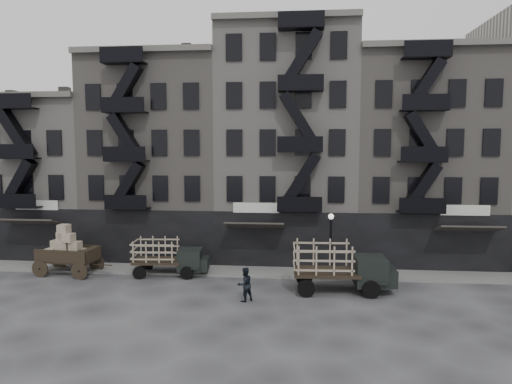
# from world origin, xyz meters

# --- Properties ---
(ground) EXTENTS (140.00, 140.00, 0.00)m
(ground) POSITION_xyz_m (0.00, 0.00, 0.00)
(ground) COLOR #38383A
(ground) RESTS_ON ground
(sidewalk) EXTENTS (55.00, 2.50, 0.15)m
(sidewalk) POSITION_xyz_m (0.00, 3.75, 0.07)
(sidewalk) COLOR slate
(sidewalk) RESTS_ON ground
(building_west) EXTENTS (10.00, 11.35, 13.20)m
(building_west) POSITION_xyz_m (-20.00, 9.83, 6.00)
(building_west) COLOR #A19C94
(building_west) RESTS_ON ground
(building_midwest) EXTENTS (10.00, 11.35, 16.20)m
(building_midwest) POSITION_xyz_m (-10.00, 9.83, 7.50)
(building_midwest) COLOR gray
(building_midwest) RESTS_ON ground
(building_center) EXTENTS (10.00, 11.35, 18.20)m
(building_center) POSITION_xyz_m (-0.00, 9.82, 8.50)
(building_center) COLOR #A19C94
(building_center) RESTS_ON ground
(building_mideast) EXTENTS (10.00, 11.35, 16.20)m
(building_mideast) POSITION_xyz_m (10.00, 9.83, 7.50)
(building_mideast) COLOR gray
(building_mideast) RESTS_ON ground
(lamp_post) EXTENTS (0.36, 0.36, 4.28)m
(lamp_post) POSITION_xyz_m (3.00, 2.60, 2.78)
(lamp_post) COLOR black
(lamp_post) RESTS_ON ground
(wagon) EXTENTS (4.19, 2.57, 3.37)m
(wagon) POSITION_xyz_m (-14.47, 2.24, 1.92)
(wagon) COLOR black
(wagon) RESTS_ON ground
(stake_truck_west) EXTENTS (5.03, 2.34, 2.46)m
(stake_truck_west) POSITION_xyz_m (-7.62, 2.61, 1.41)
(stake_truck_west) COLOR black
(stake_truck_west) RESTS_ON ground
(stake_truck_east) EXTENTS (5.95, 2.64, 2.94)m
(stake_truck_east) POSITION_xyz_m (3.41, 0.16, 1.68)
(stake_truck_east) COLOR black
(stake_truck_east) RESTS_ON ground
(pedestrian_mid) EXTENTS (1.17, 1.14, 1.90)m
(pedestrian_mid) POSITION_xyz_m (-1.99, -2.03, 0.95)
(pedestrian_mid) COLOR black
(pedestrian_mid) RESTS_ON ground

